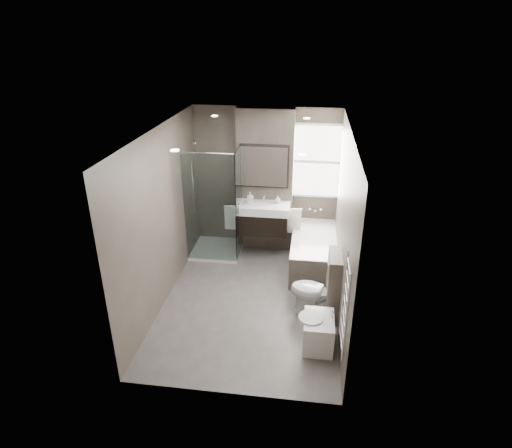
% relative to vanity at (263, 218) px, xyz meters
% --- Properties ---
extents(room, '(2.70, 3.90, 2.70)m').
position_rel_vanity_xyz_m(room, '(0.00, -1.43, 0.56)').
color(room, '#56514F').
rests_on(room, ground).
extents(vanity_pier, '(1.00, 0.25, 2.60)m').
position_rel_vanity_xyz_m(vanity_pier, '(0.00, 0.35, 0.56)').
color(vanity_pier, '#50473F').
rests_on(vanity_pier, ground).
extents(vanity, '(0.95, 0.47, 0.66)m').
position_rel_vanity_xyz_m(vanity, '(0.00, 0.00, 0.00)').
color(vanity, black).
rests_on(vanity, vanity_pier).
extents(mirror_cabinet, '(0.86, 0.08, 0.76)m').
position_rel_vanity_xyz_m(mirror_cabinet, '(0.00, 0.19, 0.89)').
color(mirror_cabinet, black).
rests_on(mirror_cabinet, vanity_pier).
extents(towel_left, '(0.24, 0.06, 0.44)m').
position_rel_vanity_xyz_m(towel_left, '(-0.56, -0.02, -0.02)').
color(towel_left, white).
rests_on(towel_left, vanity_pier).
extents(towel_right, '(0.24, 0.06, 0.44)m').
position_rel_vanity_xyz_m(towel_right, '(0.56, -0.02, -0.02)').
color(towel_right, white).
rests_on(towel_right, vanity_pier).
extents(shower_enclosure, '(0.90, 0.90, 2.00)m').
position_rel_vanity_xyz_m(shower_enclosure, '(-0.75, -0.08, -0.25)').
color(shower_enclosure, white).
rests_on(shower_enclosure, ground).
extents(bathtub, '(0.75, 1.60, 0.57)m').
position_rel_vanity_xyz_m(bathtub, '(0.92, -0.33, -0.43)').
color(bathtub, '#50473F').
rests_on(bathtub, ground).
extents(window, '(0.98, 0.06, 1.33)m').
position_rel_vanity_xyz_m(window, '(0.90, 0.45, 0.93)').
color(window, white).
rests_on(window, room).
extents(toilet, '(0.80, 0.57, 0.74)m').
position_rel_vanity_xyz_m(toilet, '(0.97, -1.67, -0.37)').
color(toilet, white).
rests_on(toilet, ground).
extents(cistern_box, '(0.19, 0.55, 1.00)m').
position_rel_vanity_xyz_m(cistern_box, '(1.21, -1.68, -0.24)').
color(cistern_box, '#50473F').
rests_on(cistern_box, ground).
extents(bidet, '(0.46, 0.54, 0.55)m').
position_rel_vanity_xyz_m(bidet, '(1.01, -2.37, -0.51)').
color(bidet, white).
rests_on(bidet, ground).
extents(towel_radiator, '(0.03, 0.49, 1.10)m').
position_rel_vanity_xyz_m(towel_radiator, '(1.25, -3.03, 0.38)').
color(towel_radiator, silver).
rests_on(towel_radiator, room).
extents(soap_bottle_a, '(0.10, 0.10, 0.21)m').
position_rel_vanity_xyz_m(soap_bottle_a, '(-0.22, -0.00, 0.37)').
color(soap_bottle_a, white).
rests_on(soap_bottle_a, vanity).
extents(soap_bottle_b, '(0.11, 0.11, 0.14)m').
position_rel_vanity_xyz_m(soap_bottle_b, '(0.25, 0.09, 0.33)').
color(soap_bottle_b, white).
rests_on(soap_bottle_b, vanity).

